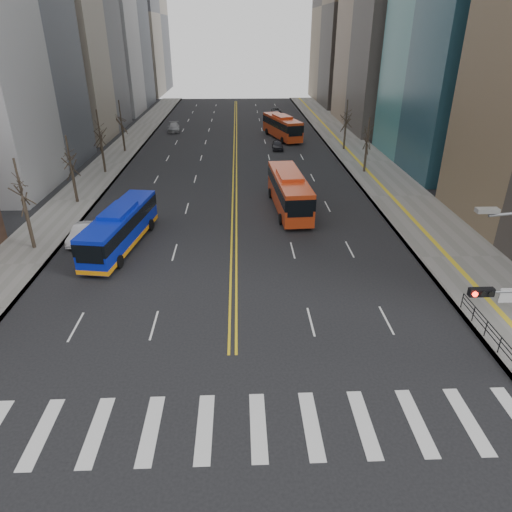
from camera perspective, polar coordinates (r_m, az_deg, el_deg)
The scene contains 14 objects.
ground at distance 21.54m, azimuth -3.08°, elevation -20.59°, with size 220.00×220.00×0.00m, color black.
sidewalk_right at distance 64.04m, azimuth 13.55°, elevation 11.42°, with size 7.00×130.00×0.15m, color slate.
sidewalk_left at distance 64.05m, azimuth -17.84°, elevation 10.90°, with size 5.00×130.00×0.15m, color slate.
crosswalk at distance 21.54m, azimuth -3.08°, elevation -20.58°, with size 26.70×4.00×0.01m.
centerline at distance 71.48m, azimuth -2.61°, elevation 13.55°, with size 0.55×100.00×0.01m.
pedestrian_railing at distance 29.00m, azimuth 26.85°, elevation -7.82°, with size 0.06×6.06×1.02m.
street_trees at distance 51.05m, azimuth -11.11°, elevation 13.54°, with size 35.20×47.20×7.60m.
blue_bus at distance 37.92m, azimuth -16.60°, elevation 3.49°, with size 4.06×11.45×3.29m.
red_bus_near at distance 44.44m, azimuth 4.16°, elevation 8.28°, with size 3.45×11.70×3.65m.
red_bus_far at distance 76.74m, azimuth 3.28°, elevation 15.96°, with size 5.68×11.83×3.65m.
car_white at distance 40.41m, azimuth -20.82°, elevation 2.67°, with size 1.47×4.21×1.39m, color silver.
car_dark_mid at distance 69.27m, azimuth 2.71°, elevation 13.69°, with size 1.55×3.86×1.32m, color black.
car_silver at distance 83.74m, azimuth -10.25°, elevation 15.55°, with size 1.97×4.84×1.40m, color gray.
car_dark_far at distance 102.13m, azimuth 2.53°, elevation 17.71°, with size 1.81×3.93×1.09m, color black.
Camera 1 is at (0.53, -14.74, 15.71)m, focal length 32.00 mm.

